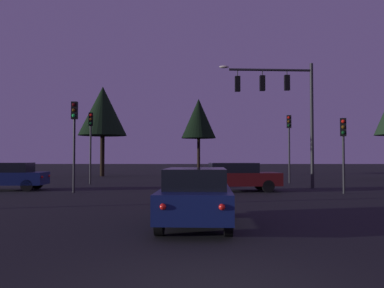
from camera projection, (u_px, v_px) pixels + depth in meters
The scene contains 11 objects.
ground_plane at pixel (198, 182), 29.80m from camera, with size 168.00×168.00×0.00m, color black.
traffic_signal_mast_arm at pixel (284, 99), 23.76m from camera, with size 5.56×0.60×7.37m.
traffic_light_corner_left at pixel (289, 135), 28.52m from camera, with size 0.37×0.39×4.79m.
traffic_light_corner_right at pixel (343, 140), 20.19m from camera, with size 0.36×0.39×3.77m.
traffic_light_median at pixel (74, 128), 20.80m from camera, with size 0.30×0.35×4.68m.
traffic_light_far_side at pixel (91, 134), 27.44m from camera, with size 0.35×0.38×4.85m.
car_nearside_lane at pixel (196, 195), 10.74m from camera, with size 1.96×4.56×1.52m.
car_crossing_left at pixel (235, 176), 21.60m from camera, with size 4.78×2.31×1.52m.
car_crossing_right at pixel (8, 176), 22.20m from camera, with size 4.30×2.07×1.52m.
tree_left_far at pixel (199, 119), 39.43m from camera, with size 3.35×3.35×7.54m.
tree_center_horizon at pixel (103, 111), 39.23m from camera, with size 4.66×4.66×8.71m.
Camera 1 is at (-0.25, -5.38, 1.80)m, focal length 37.90 mm.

